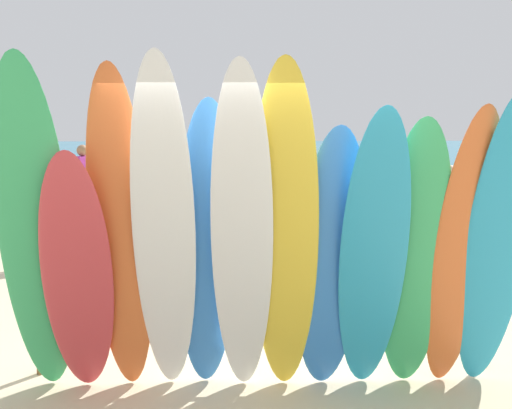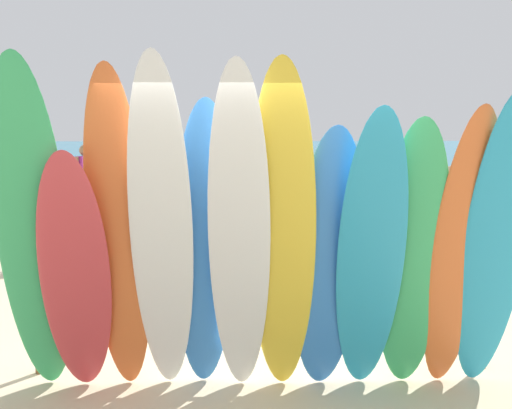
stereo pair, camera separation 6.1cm
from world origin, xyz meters
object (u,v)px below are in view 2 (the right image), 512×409
surfboard_white_5 (239,237)px  surfboard_orange_10 (460,254)px  surfboard_rack (263,313)px  surfboard_teal_11 (495,248)px  surfboard_white_3 (161,233)px  surfboard_blue_7 (328,263)px  beachgoer_photographing (125,188)px  beachgoer_by_water (103,201)px  surfboard_green_0 (33,234)px  surfboard_red_1 (75,276)px  surfboard_yellow_6 (282,235)px  surfboard_green_9 (412,259)px  beachgoer_near_rack (86,180)px  surfboard_orange_2 (118,236)px  surfboard_teal_8 (371,257)px  surfboard_blue_4 (205,250)px  beachgoer_midbeach (451,205)px

surfboard_white_5 → surfboard_orange_10: surfboard_white_5 is taller
surfboard_rack → surfboard_teal_11: surfboard_teal_11 is taller
surfboard_white_3 → surfboard_blue_7: bearing=4.7°
surfboard_rack → beachgoer_photographing: (-2.29, 6.69, 0.38)m
surfboard_blue_7 → beachgoer_by_water: (-2.86, 5.51, -0.21)m
surfboard_green_0 → surfboard_red_1: size_ratio=1.34×
surfboard_green_0 → beachgoer_by_water: 5.64m
surfboard_white_5 → surfboard_rack: bearing=75.6°
surfboard_red_1 → surfboard_yellow_6: size_ratio=0.76×
surfboard_blue_7 → surfboard_green_9: (0.67, -0.04, 0.03)m
beachgoer_near_rack → beachgoer_by_water: bearing=46.5°
surfboard_orange_10 → beachgoer_by_water: (-3.90, 5.57, -0.29)m
surfboard_blue_7 → surfboard_green_9: bearing=-7.8°
surfboard_orange_2 → beachgoer_near_rack: surfboard_orange_2 is taller
surfboard_red_1 → surfboard_green_0: bearing=-174.9°
surfboard_red_1 → surfboard_orange_10: size_ratio=0.87×
surfboard_rack → surfboard_teal_11: 2.04m
surfboard_rack → surfboard_green_0: 2.08m
surfboard_white_5 → surfboard_orange_10: (1.74, 0.07, -0.16)m
surfboard_yellow_6 → surfboard_teal_8: bearing=4.0°
surfboard_yellow_6 → surfboard_green_9: (1.04, 0.06, -0.21)m
surfboard_red_1 → surfboard_blue_4: (1.01, 0.09, 0.19)m
surfboard_teal_11 → beachgoer_photographing: bearing=121.4°
surfboard_green_9 → beachgoer_photographing: 8.05m
surfboard_white_5 → beachgoer_near_rack: bearing=112.7°
surfboard_teal_11 → beachgoer_by_water: 7.00m
surfboard_red_1 → surfboard_green_9: surfboard_green_9 is taller
surfboard_rack → surfboard_white_5: (-0.21, -0.68, 0.81)m
surfboard_yellow_6 → beachgoer_photographing: bearing=113.2°
surfboard_blue_7 → surfboard_orange_2: bearing=176.0°
surfboard_green_9 → beachgoer_midbeach: surfboard_green_9 is taller
surfboard_teal_8 → beachgoer_near_rack: surfboard_teal_8 is taller
surfboard_teal_11 → beachgoer_midbeach: (1.36, 5.24, -0.38)m
beachgoer_by_water → surfboard_green_0: bearing=136.4°
surfboard_yellow_6 → beachgoer_midbeach: (3.03, 5.23, -0.50)m
surfboard_green_0 → beachgoer_near_rack: bearing=96.1°
surfboard_yellow_6 → surfboard_blue_7: surfboard_yellow_6 is taller
surfboard_teal_8 → surfboard_blue_7: bearing=162.4°
surfboard_white_5 → surfboard_white_3: bearing=179.9°
surfboard_teal_11 → beachgoer_near_rack: surfboard_teal_11 is taller
surfboard_blue_7 → beachgoer_by_water: bearing=112.8°
surfboard_orange_2 → surfboard_rack: bearing=27.8°
surfboard_blue_7 → surfboard_orange_10: (1.03, -0.06, 0.08)m
surfboard_rack → beachgoer_photographing: bearing=108.9°
surfboard_white_5 → surfboard_teal_8: surfboard_white_5 is taller
surfboard_green_0 → beachgoer_by_water: surfboard_green_0 is taller
surfboard_white_5 → surfboard_teal_11: (2.00, 0.02, -0.10)m
surfboard_green_0 → surfboard_yellow_6: surfboard_green_0 is taller
beachgoer_photographing → surfboard_teal_11: bearing=-161.8°
surfboard_green_0 → surfboard_yellow_6: 1.92m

